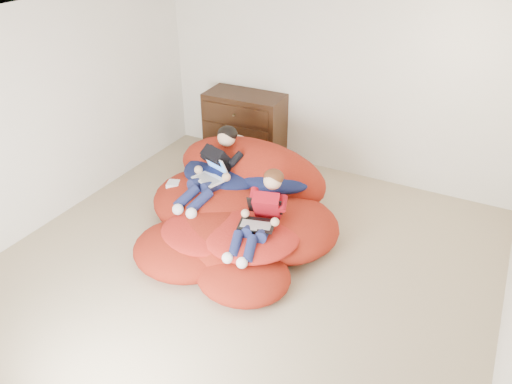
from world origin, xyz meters
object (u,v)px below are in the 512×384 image
dresser (245,127)px  beanbag_pile (237,208)px  older_boy (215,166)px  younger_boy (262,210)px  laptop_black (260,216)px  laptop_white (212,172)px

dresser → beanbag_pile: dresser is taller
beanbag_pile → older_boy: older_boy is taller
younger_boy → laptop_black: 0.07m
younger_boy → older_boy: bearing=150.2°
younger_boy → dresser: bearing=123.2°
dresser → laptop_black: size_ratio=2.49×
dresser → laptop_white: 1.64m
younger_boy → beanbag_pile: bearing=144.0°
laptop_black → beanbag_pile: bearing=140.8°
older_boy → beanbag_pile: bearing=-19.1°
dresser → younger_boy: 2.40m
beanbag_pile → older_boy: size_ratio=2.09×
older_boy → laptop_white: 0.09m
laptop_white → younger_boy: bearing=-25.8°
dresser → older_boy: older_boy is taller
older_boy → younger_boy: older_boy is taller
laptop_white → laptop_black: 1.00m
beanbag_pile → laptop_white: 0.51m
laptop_white → beanbag_pile: bearing=-7.3°
beanbag_pile → laptop_black: beanbag_pile is taller
younger_boy → laptop_black: younger_boy is taller
beanbag_pile → laptop_white: bearing=172.7°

